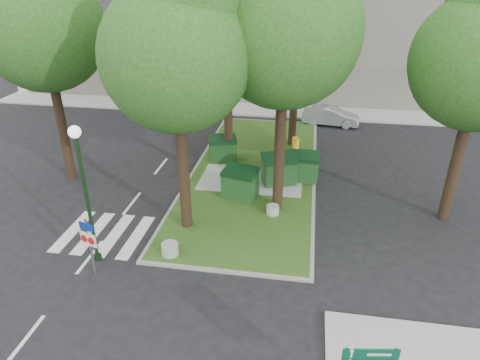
% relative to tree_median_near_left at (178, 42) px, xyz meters
% --- Properties ---
extents(ground, '(120.00, 120.00, 0.00)m').
position_rel_tree_median_near_left_xyz_m(ground, '(1.41, -2.56, -7.32)').
color(ground, black).
rests_on(ground, ground).
extents(median_island, '(6.00, 16.00, 0.12)m').
position_rel_tree_median_near_left_xyz_m(median_island, '(1.91, 5.44, -7.26)').
color(median_island, '#224112').
rests_on(median_island, ground).
extents(median_kerb, '(6.30, 16.30, 0.10)m').
position_rel_tree_median_near_left_xyz_m(median_kerb, '(1.91, 5.44, -7.27)').
color(median_kerb, gray).
rests_on(median_kerb, ground).
extents(building_sidewalk, '(42.00, 3.00, 0.12)m').
position_rel_tree_median_near_left_xyz_m(building_sidewalk, '(1.41, 15.94, -7.26)').
color(building_sidewalk, '#999993').
rests_on(building_sidewalk, ground).
extents(zebra_crossing, '(5.00, 3.00, 0.01)m').
position_rel_tree_median_near_left_xyz_m(zebra_crossing, '(-2.34, -1.06, -7.31)').
color(zebra_crossing, silver).
rests_on(zebra_crossing, ground).
extents(tree_median_near_left, '(5.20, 5.20, 10.53)m').
position_rel_tree_median_near_left_xyz_m(tree_median_near_left, '(0.00, 0.00, 0.00)').
color(tree_median_near_left, black).
rests_on(tree_median_near_left, ground).
extents(tree_median_near_right, '(5.60, 5.60, 11.46)m').
position_rel_tree_median_near_left_xyz_m(tree_median_near_right, '(3.50, 2.00, 0.67)').
color(tree_median_near_right, black).
rests_on(tree_median_near_right, ground).
extents(tree_median_mid, '(4.80, 4.80, 9.99)m').
position_rel_tree_median_near_left_xyz_m(tree_median_mid, '(0.50, 6.50, -0.34)').
color(tree_median_mid, black).
rests_on(tree_median_mid, ground).
extents(tree_street_left, '(5.40, 5.40, 11.00)m').
position_rel_tree_median_near_left_xyz_m(tree_street_left, '(-7.00, 3.50, 0.33)').
color(tree_street_left, black).
rests_on(tree_street_left, ground).
extents(dumpster_a, '(1.71, 1.41, 1.37)m').
position_rel_tree_median_near_left_xyz_m(dumpster_a, '(0.06, 6.52, -6.54)').
color(dumpster_a, '#0E340F').
rests_on(dumpster_a, median_island).
extents(dumpster_b, '(1.73, 1.40, 1.42)m').
position_rel_tree_median_near_left_xyz_m(dumpster_b, '(1.66, 2.65, -6.52)').
color(dumpster_b, '#113C13').
rests_on(dumpster_b, median_island).
extents(dumpster_c, '(1.88, 1.62, 1.47)m').
position_rel_tree_median_near_left_xyz_m(dumpster_c, '(3.26, 4.35, -6.49)').
color(dumpster_c, '#103511').
rests_on(dumpster_c, median_island).
extents(dumpster_d, '(1.49, 1.05, 1.39)m').
position_rel_tree_median_near_left_xyz_m(dumpster_d, '(4.41, 4.91, -6.53)').
color(dumpster_d, '#134016').
rests_on(dumpster_d, median_island).
extents(bollard_left, '(0.62, 0.62, 0.44)m').
position_rel_tree_median_near_left_xyz_m(bollard_left, '(-0.16, -2.06, -6.97)').
color(bollard_left, '#989994').
rests_on(bollard_left, median_island).
extents(bollard_right, '(0.54, 0.54, 0.38)m').
position_rel_tree_median_near_left_xyz_m(bollard_right, '(3.27, 1.39, -7.00)').
color(bollard_right, '#A4A5A0').
rests_on(bollard_right, median_island).
extents(bollard_mid, '(0.56, 0.56, 0.40)m').
position_rel_tree_median_near_left_xyz_m(bollard_mid, '(2.06, 2.44, -7.00)').
color(bollard_mid, '#A6A5A1').
rests_on(bollard_mid, median_island).
extents(litter_bin, '(0.40, 0.40, 0.70)m').
position_rel_tree_median_near_left_xyz_m(litter_bin, '(3.87, 8.70, -6.85)').
color(litter_bin, yellow).
rests_on(litter_bin, median_island).
extents(street_lamp, '(0.41, 0.41, 5.13)m').
position_rel_tree_median_near_left_xyz_m(street_lamp, '(-2.75, -2.62, -4.09)').
color(street_lamp, black).
rests_on(street_lamp, ground).
extents(traffic_sign_pole, '(0.65, 0.25, 2.24)m').
position_rel_tree_median_near_left_xyz_m(traffic_sign_pole, '(-2.43, -3.45, -5.88)').
color(traffic_sign_pole, slate).
rests_on(traffic_sign_pole, ground).
extents(car_white, '(4.41, 2.00, 1.47)m').
position_rel_tree_median_near_left_xyz_m(car_white, '(-3.99, 16.94, -6.58)').
color(car_white, white).
rests_on(car_white, ground).
extents(car_silver, '(3.81, 1.67, 1.22)m').
position_rel_tree_median_near_left_xyz_m(car_silver, '(5.94, 13.59, -6.71)').
color(car_silver, gray).
rests_on(car_silver, ground).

